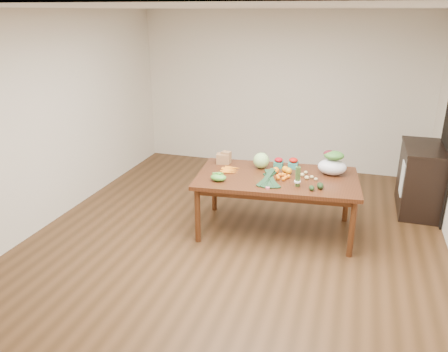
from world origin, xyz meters
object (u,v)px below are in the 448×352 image
(mandarin_cluster, at_px, (283,176))
(salad_bag, at_px, (332,164))
(cabinet, at_px, (420,179))
(paper_bag, at_px, (223,158))
(cabbage, at_px, (261,160))
(asparagus_bundle, at_px, (298,177))
(kale_bunch, at_px, (269,179))
(dining_table, at_px, (276,204))

(mandarin_cluster, height_order, salad_bag, salad_bag)
(cabinet, distance_m, paper_bag, 2.78)
(cabbage, relative_size, asparagus_bundle, 0.82)
(kale_bunch, bearing_deg, cabbage, 105.16)
(paper_bag, height_order, asparagus_bundle, asparagus_bundle)
(dining_table, bearing_deg, kale_bunch, -102.94)
(cabinet, relative_size, kale_bunch, 2.55)
(cabbage, bearing_deg, salad_bag, 1.79)
(cabbage, bearing_deg, kale_bunch, -68.95)
(cabbage, height_order, mandarin_cluster, cabbage)
(paper_bag, distance_m, mandarin_cluster, 0.92)
(cabbage, distance_m, salad_bag, 0.90)
(mandarin_cluster, relative_size, salad_bag, 0.51)
(dining_table, height_order, salad_bag, salad_bag)
(dining_table, distance_m, cabinet, 2.18)
(cabbage, distance_m, mandarin_cluster, 0.45)
(cabinet, distance_m, mandarin_cluster, 2.17)
(paper_bag, relative_size, asparagus_bundle, 0.92)
(cabbage, bearing_deg, cabinet, 25.69)
(kale_bunch, bearing_deg, mandarin_cluster, 60.30)
(mandarin_cluster, height_order, asparagus_bundle, asparagus_bundle)
(mandarin_cluster, xyz_separation_m, salad_bag, (0.56, 0.32, 0.10))
(dining_table, height_order, paper_bag, paper_bag)
(cabinet, xyz_separation_m, asparagus_bundle, (-1.51, -1.49, 0.40))
(cabinet, distance_m, asparagus_bundle, 2.16)
(dining_table, xyz_separation_m, cabinet, (1.80, 1.23, 0.10))
(paper_bag, bearing_deg, asparagus_bundle, -26.34)
(cabbage, distance_m, asparagus_bundle, 0.74)
(paper_bag, relative_size, mandarin_cluster, 1.28)
(asparagus_bundle, bearing_deg, mandarin_cluster, 129.02)
(dining_table, xyz_separation_m, kale_bunch, (-0.04, -0.32, 0.45))
(cabinet, height_order, asparagus_bundle, asparagus_bundle)
(dining_table, bearing_deg, mandarin_cluster, -39.98)
(cabbage, bearing_deg, mandarin_cluster, -41.24)
(dining_table, distance_m, salad_bag, 0.86)
(asparagus_bundle, distance_m, salad_bag, 0.64)
(mandarin_cluster, distance_m, asparagus_bundle, 0.31)
(cabbage, xyz_separation_m, asparagus_bundle, (0.54, -0.50, 0.02))
(dining_table, bearing_deg, paper_bag, 155.21)
(dining_table, height_order, kale_bunch, kale_bunch)
(dining_table, relative_size, kale_bunch, 4.92)
(dining_table, relative_size, cabbage, 9.57)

